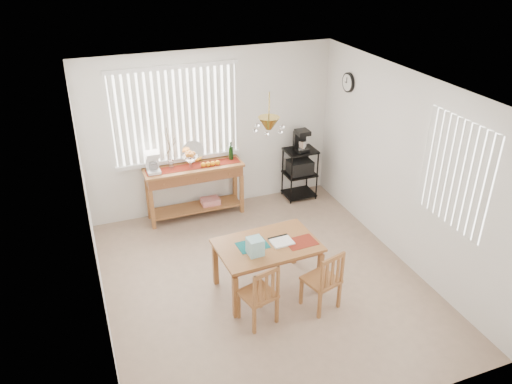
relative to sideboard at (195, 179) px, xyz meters
name	(u,v)px	position (x,y,z in m)	size (l,w,h in m)	color
ground	(264,282)	(0.37, -2.01, -0.66)	(4.00, 4.50, 0.01)	tan
room_shell	(264,165)	(0.37, -2.00, 1.04)	(4.20, 4.70, 2.70)	white
sideboard	(195,179)	(0.00, 0.00, 0.00)	(1.55, 0.44, 0.87)	#9D6435
sideboard_items	(178,160)	(-0.25, 0.01, 0.35)	(1.47, 0.37, 0.67)	maroon
wire_cart	(300,169)	(1.82, -0.01, -0.13)	(0.52, 0.41, 0.88)	black
cart_items	(301,140)	(1.82, 0.00, 0.39)	(0.21, 0.25, 0.36)	black
dining_table	(267,249)	(0.36, -2.14, -0.06)	(1.29, 0.87, 0.67)	#9D6435
table_items	(262,245)	(0.25, -2.25, 0.10)	(0.98, 0.44, 0.21)	#126265
chair_left	(259,295)	(0.04, -2.70, -0.25)	(0.46, 0.46, 0.81)	#9D6435
chair_right	(323,280)	(0.85, -2.73, -0.25)	(0.47, 0.47, 0.82)	#9D6435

